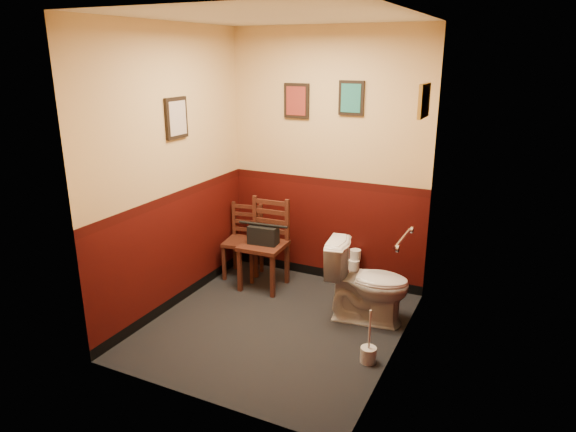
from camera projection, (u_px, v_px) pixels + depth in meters
name	position (u px, v px, depth m)	size (l,w,h in m)	color
floor	(276.00, 325.00, 4.79)	(2.20, 2.40, 0.00)	black
ceiling	(274.00, 16.00, 3.97)	(2.20, 2.40, 0.00)	silver
wall_back	(327.00, 160.00, 5.41)	(2.20, 2.70, 0.00)	#3B0A07
wall_front	(192.00, 225.00, 3.35)	(2.20, 2.70, 0.00)	#3B0A07
wall_left	(172.00, 173.00, 4.84)	(2.40, 2.70, 0.00)	#3B0A07
wall_right	(403.00, 200.00, 3.93)	(2.40, 2.70, 0.00)	#3B0A07
grab_bar	(403.00, 239.00, 4.27)	(0.05, 0.56, 0.06)	silver
framed_print_back_a	(297.00, 101.00, 5.36)	(0.28, 0.04, 0.36)	black
framed_print_back_b	(351.00, 98.00, 5.09)	(0.26, 0.04, 0.34)	black
framed_print_left	(177.00, 118.00, 4.76)	(0.04, 0.30, 0.38)	black
framed_print_right	(424.00, 101.00, 4.24)	(0.04, 0.34, 0.28)	olive
toilet	(368.00, 283.00, 4.78)	(0.44, 0.78, 0.76)	white
toilet_brush	(368.00, 354.00, 4.20)	(0.13, 0.13, 0.47)	silver
chair_left	(244.00, 241.00, 5.77)	(0.44, 0.44, 0.82)	#58271A
chair_right	(265.00, 244.00, 5.48)	(0.47, 0.47, 0.95)	#58271A
handbag	(263.00, 235.00, 5.40)	(0.32, 0.19, 0.23)	black
tp_stack	(354.00, 271.00, 5.52)	(0.25, 0.15, 0.43)	silver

